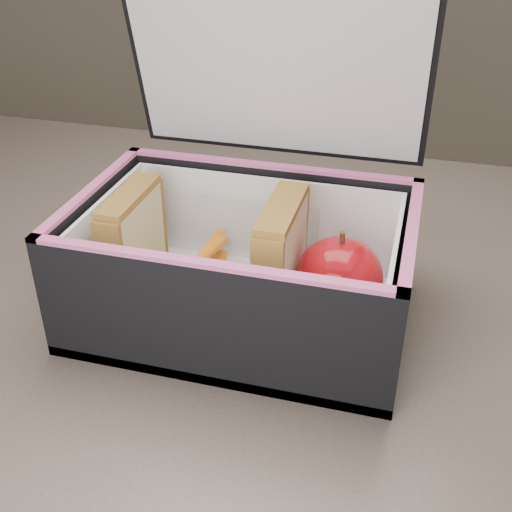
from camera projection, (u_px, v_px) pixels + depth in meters
The scene contains 8 objects.
kitchen_table at pixel (231, 348), 0.73m from camera, with size 1.20×0.80×0.75m.
lunch_bag at pixel (244, 256), 0.60m from camera, with size 0.31×0.25×0.31m.
plastic_tub at pixel (206, 265), 0.61m from camera, with size 0.19×0.14×0.08m, color white, non-canonical shape.
sandwich_left at pixel (134, 241), 0.62m from camera, with size 0.03×0.09×0.10m.
sandwich_right at pixel (281, 259), 0.58m from camera, with size 0.03×0.10×0.11m.
carrot_sticks at pixel (200, 278), 0.62m from camera, with size 0.04×0.15×0.03m.
paper_napkin at pixel (340, 308), 0.61m from camera, with size 0.08×0.08×0.01m, color white.
red_apple at pixel (339, 277), 0.58m from camera, with size 0.08×0.08×0.08m.
Camera 1 is at (0.18, -0.54, 1.13)m, focal length 45.00 mm.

